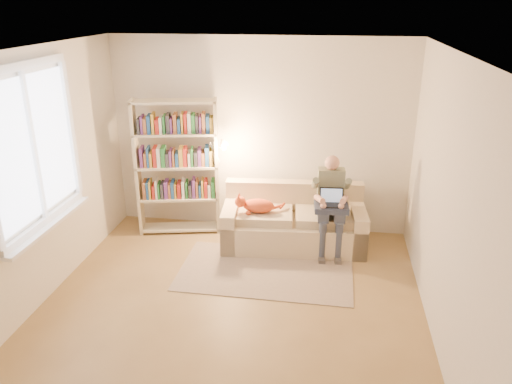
% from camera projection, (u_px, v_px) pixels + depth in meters
% --- Properties ---
extents(floor, '(4.50, 4.50, 0.00)m').
position_uv_depth(floor, '(227.00, 318.00, 5.06)').
color(floor, olive).
rests_on(floor, ground).
extents(ceiling, '(4.00, 4.50, 0.02)m').
position_uv_depth(ceiling, '(221.00, 54.00, 4.12)').
color(ceiling, white).
rests_on(ceiling, wall_back).
extents(wall_left, '(0.02, 4.50, 2.60)m').
position_uv_depth(wall_left, '(24.00, 188.00, 4.87)').
color(wall_left, silver).
rests_on(wall_left, floor).
extents(wall_right, '(0.02, 4.50, 2.60)m').
position_uv_depth(wall_right, '(451.00, 212.00, 4.31)').
color(wall_right, silver).
rests_on(wall_right, floor).
extents(wall_back, '(4.00, 0.02, 2.60)m').
position_uv_depth(wall_back, '(260.00, 136.00, 6.66)').
color(wall_back, silver).
rests_on(wall_back, floor).
extents(wall_front, '(4.00, 0.02, 2.60)m').
position_uv_depth(wall_front, '(131.00, 365.00, 2.52)').
color(wall_front, silver).
rests_on(wall_front, floor).
extents(window, '(0.12, 1.52, 1.69)m').
position_uv_depth(window, '(39.00, 174.00, 5.02)').
color(window, white).
rests_on(window, wall_left).
extents(sofa, '(1.87, 0.96, 0.77)m').
position_uv_depth(sofa, '(294.00, 224.00, 6.49)').
color(sofa, beige).
rests_on(sofa, floor).
extents(person, '(0.37, 0.55, 1.23)m').
position_uv_depth(person, '(331.00, 199.00, 6.17)').
color(person, gray).
rests_on(person, sofa).
extents(cat, '(0.60, 0.25, 0.22)m').
position_uv_depth(cat, '(259.00, 205.00, 6.30)').
color(cat, '#FF6631').
rests_on(cat, sofa).
extents(blanket, '(0.44, 0.37, 0.07)m').
position_uv_depth(blanket, '(324.00, 206.00, 6.11)').
color(blanket, '#272E44').
rests_on(blanket, person).
extents(laptop, '(0.30, 0.26, 0.24)m').
position_uv_depth(laptop, '(325.00, 200.00, 6.08)').
color(laptop, black).
rests_on(laptop, blanket).
extents(bookshelf, '(1.25, 0.50, 1.84)m').
position_uv_depth(bookshelf, '(177.00, 161.00, 6.59)').
color(bookshelf, beige).
rests_on(bookshelf, floor).
extents(rug, '(2.04, 1.22, 0.01)m').
position_uv_depth(rug, '(266.00, 271.00, 5.91)').
color(rug, gray).
rests_on(rug, floor).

